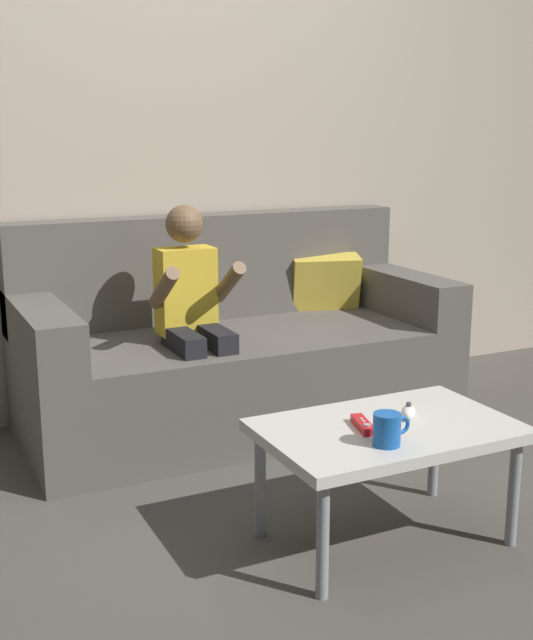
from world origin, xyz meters
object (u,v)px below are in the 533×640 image
object	(u,v)px
coffee_table	(387,437)
game_remote_red_near_edge	(363,425)
couch	(236,353)
coffee_mug	(388,429)
nunchuk_white	(408,412)
person_seated_on_couch	(194,312)

from	to	relation	value
coffee_table	game_remote_red_near_edge	size ratio (longest dim) A/B	5.35
couch	coffee_table	distance (m)	1.19
couch	coffee_mug	xyz separation A→B (m)	(-0.11, -1.33, 0.12)
couch	nunchuk_white	distance (m)	1.18
couch	game_remote_red_near_edge	world-z (taller)	couch
coffee_table	coffee_mug	world-z (taller)	coffee_mug
nunchuk_white	coffee_table	bearing A→B (deg)	-166.46
game_remote_red_near_edge	nunchuk_white	size ratio (longest dim) A/B	1.49
person_seated_on_couch	coffee_mug	bearing A→B (deg)	-82.61
couch	coffee_table	world-z (taller)	couch
couch	nunchuk_white	world-z (taller)	couch
couch	game_remote_red_near_edge	xyz separation A→B (m)	(-0.10, -1.18, 0.09)
game_remote_red_near_edge	coffee_mug	bearing A→B (deg)	-93.23
person_seated_on_couch	coffee_mug	world-z (taller)	person_seated_on_couch
game_remote_red_near_edge	nunchuk_white	world-z (taller)	nunchuk_white
person_seated_on_couch	nunchuk_white	xyz separation A→B (m)	(0.33, -0.98, -0.15)
coffee_table	nunchuk_white	xyz separation A→B (m)	(0.09, 0.02, 0.06)
coffee_table	nunchuk_white	size ratio (longest dim) A/B	7.96
coffee_table	game_remote_red_near_edge	bearing A→B (deg)	175.41
coffee_table	coffee_mug	bearing A→B (deg)	-124.78
nunchuk_white	game_remote_red_near_edge	bearing A→B (deg)	-175.08
game_remote_red_near_edge	person_seated_on_couch	bearing A→B (deg)	98.86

